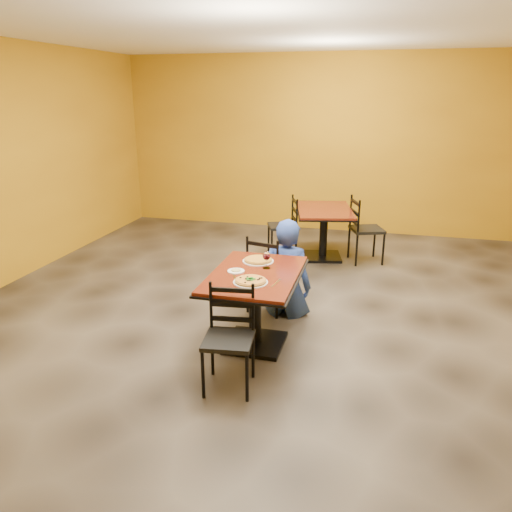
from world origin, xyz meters
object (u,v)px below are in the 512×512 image
(diner, at_px, (287,267))
(plate_main, at_px, (251,282))
(chair_main_far, at_px, (269,273))
(pizza_main, at_px, (251,280))
(wine_glass, at_px, (266,259))
(plate_far, at_px, (258,261))
(table_main, at_px, (255,292))
(pizza_far, at_px, (258,260))
(chair_main_near, at_px, (228,341))
(chair_second_left, at_px, (282,226))
(table_second, at_px, (324,222))
(side_plate, at_px, (236,271))
(chair_second_right, at_px, (367,230))

(diner, height_order, plate_main, diner)
(chair_main_far, relative_size, pizza_main, 3.13)
(plate_main, bearing_deg, wine_glass, 83.34)
(chair_main_far, distance_m, plate_far, 0.61)
(table_main, xyz_separation_m, plate_main, (0.02, -0.25, 0.20))
(table_main, distance_m, chair_main_far, 0.86)
(table_main, bearing_deg, pizza_far, 99.26)
(chair_main_near, distance_m, chair_second_left, 3.63)
(table_second, distance_m, chair_second_left, 0.63)
(table_main, distance_m, plate_main, 0.32)
(chair_main_far, bearing_deg, table_second, -86.63)
(table_second, bearing_deg, diner, -94.36)
(chair_main_near, relative_size, diner, 0.80)
(pizza_far, bearing_deg, pizza_main, -82.36)
(pizza_main, height_order, wine_glass, wine_glass)
(table_second, height_order, wine_glass, wine_glass)
(chair_main_far, relative_size, side_plate, 5.55)
(table_main, xyz_separation_m, chair_second_left, (-0.32, 2.85, -0.11))
(chair_main_near, relative_size, wine_glass, 4.85)
(table_second, xyz_separation_m, side_plate, (-0.49, -2.85, 0.20))
(pizza_main, relative_size, wine_glass, 1.58)
(table_main, xyz_separation_m, wine_glass, (0.07, 0.16, 0.28))
(table_second, distance_m, diner, 2.04)
(chair_main_near, relative_size, side_plate, 5.45)
(table_second, xyz_separation_m, diner, (-0.15, -2.03, -0.01))
(chair_second_left, distance_m, plate_far, 2.56)
(wine_glass, bearing_deg, pizza_far, 127.06)
(chair_second_right, height_order, plate_main, chair_second_right)
(chair_main_far, distance_m, plate_main, 1.14)
(chair_second_left, bearing_deg, pizza_main, -14.34)
(chair_second_left, bearing_deg, chair_second_right, 69.36)
(side_plate, bearing_deg, wine_glass, 32.99)
(pizza_far, bearing_deg, chair_main_far, 90.06)
(chair_second_right, bearing_deg, table_second, 69.65)
(chair_main_far, xyz_separation_m, pizza_main, (0.08, -1.10, 0.33))
(pizza_far, bearing_deg, chair_main_near, -88.50)
(chair_second_left, height_order, plate_far, chair_second_left)
(chair_second_right, height_order, side_plate, chair_second_right)
(table_second, bearing_deg, plate_main, -95.15)
(plate_main, relative_size, wine_glass, 1.72)
(chair_main_far, height_order, chair_second_right, chair_second_right)
(table_main, relative_size, chair_main_far, 1.38)
(wine_glass, bearing_deg, chair_second_right, 72.41)
(chair_second_left, height_order, pizza_main, chair_second_left)
(plate_main, height_order, pizza_far, pizza_far)
(table_second, bearing_deg, plate_far, -98.03)
(table_main, distance_m, side_plate, 0.27)
(chair_main_near, relative_size, chair_second_right, 0.91)
(table_main, distance_m, diner, 0.83)
(table_second, bearing_deg, table_main, -96.08)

